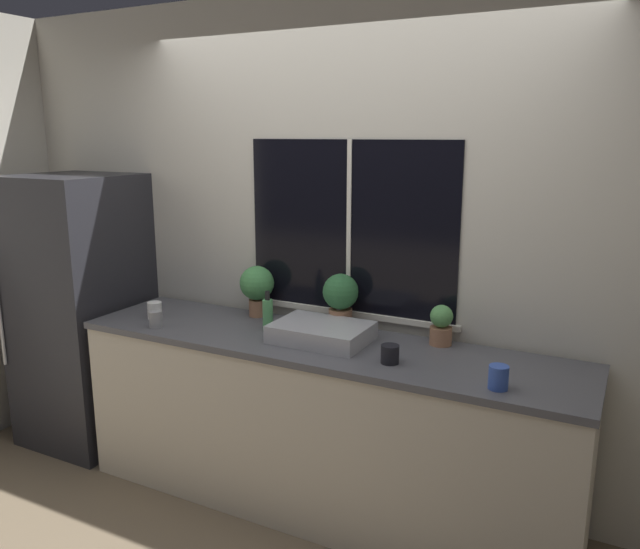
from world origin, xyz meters
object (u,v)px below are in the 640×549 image
(mug_black, at_px, (390,354))
(mug_white, at_px, (155,310))
(refrigerator, at_px, (84,310))
(potted_plant_center, at_px, (340,297))
(mug_grey, at_px, (156,319))
(sink, at_px, (322,332))
(potted_plant_left, at_px, (257,286))
(soap_bottle, at_px, (268,314))
(mug_blue, at_px, (498,377))
(potted_plant_right, at_px, (441,325))

(mug_black, relative_size, mug_white, 0.90)
(refrigerator, xyz_separation_m, potted_plant_center, (1.72, 0.21, 0.25))
(mug_black, distance_m, mug_grey, 1.34)
(sink, distance_m, mug_white, 1.03)
(refrigerator, height_order, sink, refrigerator)
(potted_plant_left, distance_m, mug_grey, 0.59)
(potted_plant_center, bearing_deg, mug_white, -163.04)
(soap_bottle, bearing_deg, mug_black, -11.87)
(mug_black, bearing_deg, potted_plant_center, 139.86)
(mug_black, bearing_deg, mug_white, 178.12)
(refrigerator, bearing_deg, mug_blue, -4.78)
(sink, relative_size, mug_white, 5.01)
(potted_plant_left, xyz_separation_m, potted_plant_center, (0.53, -0.00, -0.00))
(refrigerator, bearing_deg, soap_bottle, 0.44)
(potted_plant_right, bearing_deg, mug_blue, -49.07)
(potted_plant_right, relative_size, soap_bottle, 0.95)
(sink, xyz_separation_m, potted_plant_center, (-0.00, 0.22, 0.13))
(potted_plant_left, relative_size, potted_plant_right, 1.44)
(sink, bearing_deg, potted_plant_right, 21.55)
(potted_plant_left, bearing_deg, sink, -22.50)
(refrigerator, distance_m, soap_bottle, 1.39)
(refrigerator, distance_m, mug_grey, 0.85)
(sink, height_order, mug_blue, sink)
(potted_plant_center, distance_m, mug_blue, 1.04)
(potted_plant_center, bearing_deg, potted_plant_left, 180.00)
(refrigerator, xyz_separation_m, soap_bottle, (1.38, 0.01, 0.16))
(sink, distance_m, potted_plant_left, 0.59)
(refrigerator, distance_m, mug_blue, 2.66)
(refrigerator, height_order, potted_plant_center, refrigerator)
(potted_plant_left, height_order, potted_plant_center, potted_plant_center)
(potted_plant_center, xyz_separation_m, mug_white, (-1.03, -0.31, -0.13))
(soap_bottle, bearing_deg, potted_plant_center, 30.94)
(mug_white, xyz_separation_m, mug_grey, (0.12, -0.12, -0.00))
(potted_plant_right, bearing_deg, mug_black, -110.01)
(potted_plant_right, bearing_deg, soap_bottle, -167.35)
(refrigerator, distance_m, mug_black, 2.15)
(mug_white, bearing_deg, soap_bottle, 9.23)
(sink, height_order, potted_plant_right, sink)
(potted_plant_left, height_order, mug_black, potted_plant_left)
(sink, bearing_deg, mug_white, -174.86)
(potted_plant_left, bearing_deg, mug_black, -20.60)
(potted_plant_left, xyz_separation_m, soap_bottle, (0.20, -0.20, -0.09))
(mug_white, bearing_deg, potted_plant_left, 32.33)
(sink, xyz_separation_m, mug_grey, (-0.91, -0.22, -0.00))
(potted_plant_center, distance_m, mug_white, 1.08)
(sink, relative_size, soap_bottle, 2.22)
(mug_white, bearing_deg, refrigerator, 171.63)
(potted_plant_right, height_order, mug_grey, potted_plant_right)
(soap_bottle, height_order, mug_white, soap_bottle)
(mug_black, height_order, mug_blue, mug_blue)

